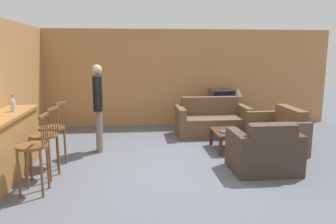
{
  "coord_description": "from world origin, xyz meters",
  "views": [
    {
      "loc": [
        -0.77,
        -5.4,
        1.99
      ],
      "look_at": [
        -0.12,
        0.81,
        0.85
      ],
      "focal_mm": 35.0,
      "sensor_mm": 36.0,
      "label": 1
    }
  ],
  "objects_px": {
    "bar_chair_far": "(53,132)",
    "table_lamp": "(238,93)",
    "tv_unit": "(221,116)",
    "book_on_table": "(225,132)",
    "armchair_near": "(264,153)",
    "coffee_table": "(228,134)",
    "bar_chair_mid": "(45,140)",
    "tv": "(222,98)",
    "loveseat_right": "(277,133)",
    "bottle": "(13,104)",
    "bar_chair_near": "(34,151)",
    "person_by_window": "(98,103)",
    "couch_far": "(212,122)"
  },
  "relations": [
    {
      "from": "table_lamp",
      "to": "person_by_window",
      "type": "height_order",
      "value": "person_by_window"
    },
    {
      "from": "coffee_table",
      "to": "table_lamp",
      "type": "xyz_separation_m",
      "value": [
        0.89,
        2.19,
        0.58
      ]
    },
    {
      "from": "coffee_table",
      "to": "bottle",
      "type": "distance_m",
      "value": 4.07
    },
    {
      "from": "bottle",
      "to": "table_lamp",
      "type": "distance_m",
      "value": 5.67
    },
    {
      "from": "bar_chair_mid",
      "to": "loveseat_right",
      "type": "xyz_separation_m",
      "value": [
        4.39,
        1.19,
        -0.3
      ]
    },
    {
      "from": "bar_chair_near",
      "to": "bottle",
      "type": "xyz_separation_m",
      "value": [
        -0.57,
        0.97,
        0.53
      ]
    },
    {
      "from": "couch_far",
      "to": "coffee_table",
      "type": "distance_m",
      "value": 1.27
    },
    {
      "from": "bar_chair_mid",
      "to": "tv_unit",
      "type": "xyz_separation_m",
      "value": [
        3.79,
        3.39,
        -0.36
      ]
    },
    {
      "from": "loveseat_right",
      "to": "tv_unit",
      "type": "relative_size",
      "value": 1.19
    },
    {
      "from": "table_lamp",
      "to": "bar_chair_near",
      "type": "bearing_deg",
      "value": -136.67
    },
    {
      "from": "couch_far",
      "to": "person_by_window",
      "type": "bearing_deg",
      "value": -156.88
    },
    {
      "from": "bar_chair_near",
      "to": "bar_chair_mid",
      "type": "height_order",
      "value": "same"
    },
    {
      "from": "tv_unit",
      "to": "book_on_table",
      "type": "relative_size",
      "value": 5.66
    },
    {
      "from": "loveseat_right",
      "to": "tv",
      "type": "bearing_deg",
      "value": 105.36
    },
    {
      "from": "tv",
      "to": "loveseat_right",
      "type": "bearing_deg",
      "value": -74.64
    },
    {
      "from": "table_lamp",
      "to": "tv_unit",
      "type": "bearing_deg",
      "value": 180.0
    },
    {
      "from": "loveseat_right",
      "to": "person_by_window",
      "type": "bearing_deg",
      "value": 177.27
    },
    {
      "from": "bar_chair_mid",
      "to": "tv",
      "type": "distance_m",
      "value": 5.08
    },
    {
      "from": "bottle",
      "to": "table_lamp",
      "type": "bearing_deg",
      "value": 32.17
    },
    {
      "from": "couch_far",
      "to": "bar_chair_far",
      "type": "bearing_deg",
      "value": -149.63
    },
    {
      "from": "bar_chair_mid",
      "to": "bottle",
      "type": "relative_size",
      "value": 4.29
    },
    {
      "from": "bar_chair_near",
      "to": "tv",
      "type": "distance_m",
      "value": 5.5
    },
    {
      "from": "tv_unit",
      "to": "book_on_table",
      "type": "distance_m",
      "value": 2.36
    },
    {
      "from": "bar_chair_near",
      "to": "couch_far",
      "type": "bearing_deg",
      "value": 42.87
    },
    {
      "from": "tv",
      "to": "person_by_window",
      "type": "xyz_separation_m",
      "value": [
        -3.08,
        -2.02,
        0.24
      ]
    },
    {
      "from": "coffee_table",
      "to": "person_by_window",
      "type": "height_order",
      "value": "person_by_window"
    },
    {
      "from": "bar_chair_far",
      "to": "armchair_near",
      "type": "height_order",
      "value": "bar_chair_far"
    },
    {
      "from": "coffee_table",
      "to": "bottle",
      "type": "relative_size",
      "value": 3.21
    },
    {
      "from": "tv_unit",
      "to": "armchair_near",
      "type": "bearing_deg",
      "value": -93.42
    },
    {
      "from": "bar_chair_near",
      "to": "couch_far",
      "type": "xyz_separation_m",
      "value": [
        3.3,
        3.07,
        -0.3
      ]
    },
    {
      "from": "bar_chair_near",
      "to": "loveseat_right",
      "type": "xyz_separation_m",
      "value": [
        4.39,
        1.78,
        -0.3
      ]
    },
    {
      "from": "bar_chair_far",
      "to": "bottle",
      "type": "bearing_deg",
      "value": -164.25
    },
    {
      "from": "couch_far",
      "to": "book_on_table",
      "type": "xyz_separation_m",
      "value": [
        -0.07,
        -1.37,
        0.08
      ]
    },
    {
      "from": "armchair_near",
      "to": "loveseat_right",
      "type": "relative_size",
      "value": 0.79
    },
    {
      "from": "bottle",
      "to": "coffee_table",
      "type": "bearing_deg",
      "value": 11.95
    },
    {
      "from": "armchair_near",
      "to": "table_lamp",
      "type": "relative_size",
      "value": 2.07
    },
    {
      "from": "tv",
      "to": "bar_chair_mid",
      "type": "bearing_deg",
      "value": -138.18
    },
    {
      "from": "bar_chair_far",
      "to": "table_lamp",
      "type": "xyz_separation_m",
      "value": [
        4.23,
        2.85,
        0.29
      ]
    },
    {
      "from": "loveseat_right",
      "to": "person_by_window",
      "type": "distance_m",
      "value": 3.75
    },
    {
      "from": "armchair_near",
      "to": "bar_chair_mid",
      "type": "bearing_deg",
      "value": 178.47
    },
    {
      "from": "bar_chair_near",
      "to": "person_by_window",
      "type": "bearing_deg",
      "value": 70.14
    },
    {
      "from": "bottle",
      "to": "person_by_window",
      "type": "relative_size",
      "value": 0.15
    },
    {
      "from": "armchair_near",
      "to": "person_by_window",
      "type": "height_order",
      "value": "person_by_window"
    },
    {
      "from": "couch_far",
      "to": "bottle",
      "type": "distance_m",
      "value": 4.48
    },
    {
      "from": "couch_far",
      "to": "person_by_window",
      "type": "xyz_separation_m",
      "value": [
        -2.6,
        -1.11,
        0.68
      ]
    },
    {
      "from": "bar_chair_mid",
      "to": "tv_unit",
      "type": "height_order",
      "value": "bar_chair_mid"
    },
    {
      "from": "bar_chair_mid",
      "to": "loveseat_right",
      "type": "distance_m",
      "value": 4.56
    },
    {
      "from": "table_lamp",
      "to": "book_on_table",
      "type": "bearing_deg",
      "value": -113.42
    },
    {
      "from": "armchair_near",
      "to": "coffee_table",
      "type": "relative_size",
      "value": 1.26
    },
    {
      "from": "person_by_window",
      "to": "tv",
      "type": "bearing_deg",
      "value": 33.31
    }
  ]
}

